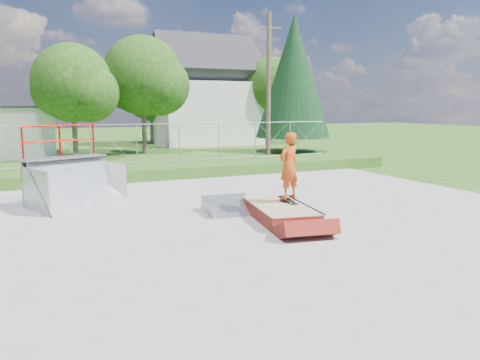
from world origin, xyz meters
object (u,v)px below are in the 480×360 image
Objects in this scene: quarter_pipe at (77,167)px; skater at (289,168)px; grind_box at (280,212)px; flat_bank_ramp at (230,207)px.

skater is at bearing -57.39° from quarter_pipe.
grind_box is at bearing -60.94° from quarter_pipe.
flat_bank_ramp is at bearing -56.27° from quarter_pipe.
quarter_pipe reaches higher than skater.
skater is (1.34, -1.06, 1.18)m from flat_bank_ramp.
skater is at bearing 37.83° from grind_box.
grind_box is 1.65× the size of skater.
quarter_pipe is 1.36× the size of skater.
skater is (5.26, -3.73, 0.13)m from quarter_pipe.
grind_box is at bearing 9.87° from skater.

